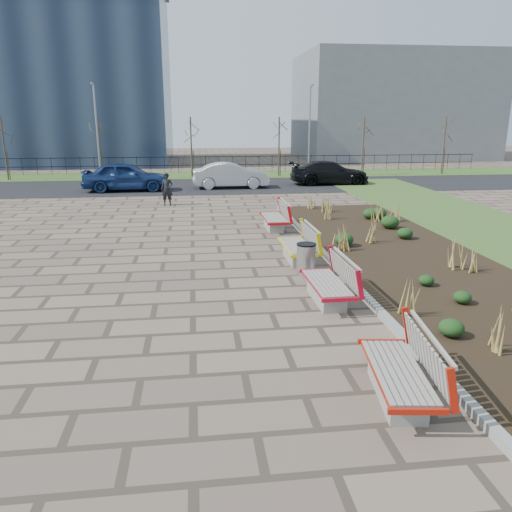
{
  "coord_description": "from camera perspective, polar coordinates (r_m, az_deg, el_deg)",
  "views": [
    {
      "loc": [
        0.12,
        -8.15,
        4.05
      ],
      "look_at": [
        1.5,
        3.0,
        0.9
      ],
      "focal_mm": 35.0,
      "sensor_mm": 36.0,
      "label": 1
    }
  ],
  "objects": [
    {
      "name": "ground",
      "position": [
        9.1,
        -7.21,
        -10.89
      ],
      "size": [
        120.0,
        120.0,
        0.0
      ],
      "primitive_type": "plane",
      "color": "#6E5C4B",
      "rests_on": "ground"
    },
    {
      "name": "planting_bed",
      "position": [
        15.05,
        17.28,
        -0.48
      ],
      "size": [
        4.5,
        18.0,
        0.1
      ],
      "primitive_type": "cube",
      "color": "black",
      "rests_on": "ground"
    },
    {
      "name": "planting_curb",
      "position": [
        14.25,
        8.7,
        -0.72
      ],
      "size": [
        0.16,
        18.0,
        0.15
      ],
      "primitive_type": "cube",
      "color": "gray",
      "rests_on": "ground"
    },
    {
      "name": "grass_verge_far",
      "position": [
        36.37,
        -7.29,
        9.17
      ],
      "size": [
        80.0,
        5.0,
        0.04
      ],
      "primitive_type": "cube",
      "color": "#33511E",
      "rests_on": "ground"
    },
    {
      "name": "road",
      "position": [
        30.42,
        -7.29,
        7.9
      ],
      "size": [
        80.0,
        7.0,
        0.02
      ],
      "primitive_type": "cube",
      "color": "black",
      "rests_on": "ground"
    },
    {
      "name": "bench_a",
      "position": [
        7.78,
        15.88,
        -12.1
      ],
      "size": [
        1.17,
        2.2,
        1.0
      ],
      "primitive_type": null,
      "rotation": [
        0.0,
        0.0,
        -0.14
      ],
      "color": "red",
      "rests_on": "ground"
    },
    {
      "name": "bench_b",
      "position": [
        11.31,
        8.07,
        -2.78
      ],
      "size": [
        0.93,
        2.11,
        1.0
      ],
      "primitive_type": null,
      "rotation": [
        0.0,
        0.0,
        0.01
      ],
      "color": "red",
      "rests_on": "ground"
    },
    {
      "name": "bench_c",
      "position": [
        14.44,
        4.67,
        1.38
      ],
      "size": [
        0.92,
        2.11,
        1.0
      ],
      "primitive_type": null,
      "rotation": [
        0.0,
        0.0,
        0.01
      ],
      "color": "yellow",
      "rests_on": "ground"
    },
    {
      "name": "bench_d",
      "position": [
        18.49,
        2.05,
        4.58
      ],
      "size": [
        0.91,
        2.1,
        1.0
      ],
      "primitive_type": null,
      "rotation": [
        0.0,
        0.0,
        0.01
      ],
      "color": "red",
      "rests_on": "ground"
    },
    {
      "name": "litter_bin",
      "position": [
        13.12,
        5.73,
        -0.46
      ],
      "size": [
        0.49,
        0.49,
        0.85
      ],
      "primitive_type": "cylinder",
      "color": "#B2B2B7",
      "rests_on": "ground"
    },
    {
      "name": "pedestrian",
      "position": [
        23.95,
        -10.14,
        7.52
      ],
      "size": [
        0.6,
        0.43,
        1.52
      ],
      "primitive_type": "imported",
      "rotation": [
        0.0,
        0.0,
        -0.13
      ],
      "color": "black",
      "rests_on": "ground"
    },
    {
      "name": "car_blue",
      "position": [
        29.14,
        -14.64,
        8.8
      ],
      "size": [
        4.76,
        1.97,
        1.61
      ],
      "primitive_type": "imported",
      "rotation": [
        0.0,
        0.0,
        1.59
      ],
      "color": "navy",
      "rests_on": "road"
    },
    {
      "name": "car_silver",
      "position": [
        29.44,
        -2.91,
        9.19
      ],
      "size": [
        4.42,
        1.61,
        1.45
      ],
      "primitive_type": "imported",
      "rotation": [
        0.0,
        0.0,
        1.59
      ],
      "color": "#A4A6AC",
      "rests_on": "road"
    },
    {
      "name": "car_black",
      "position": [
        31.4,
        8.41,
        9.4
      ],
      "size": [
        4.85,
        2.02,
        1.4
      ],
      "primitive_type": "imported",
      "rotation": [
        0.0,
        0.0,
        1.58
      ],
      "color": "black",
      "rests_on": "road"
    },
    {
      "name": "tree_a",
      "position": [
        36.76,
        -26.81,
        10.88
      ],
      "size": [
        1.4,
        1.4,
        4.0
      ],
      "primitive_type": null,
      "color": "#4C3D2D",
      "rests_on": "grass_verge_far"
    },
    {
      "name": "tree_b",
      "position": [
        35.24,
        -17.41,
        11.69
      ],
      "size": [
        1.4,
        1.4,
        4.0
      ],
      "primitive_type": null,
      "color": "#4C3D2D",
      "rests_on": "grass_verge_far"
    },
    {
      "name": "tree_c",
      "position": [
        34.71,
        -7.41,
        12.21
      ],
      "size": [
        1.4,
        1.4,
        4.0
      ],
      "primitive_type": null,
      "color": "#4C3D2D",
      "rests_on": "grass_verge_far"
    },
    {
      "name": "tree_d",
      "position": [
        35.2,
        2.64,
        12.36
      ],
      "size": [
        1.4,
        1.4,
        4.0
      ],
      "primitive_type": null,
      "color": "#4C3D2D",
      "rests_on": "grass_verge_far"
    },
    {
      "name": "tree_e",
      "position": [
        36.68,
        12.13,
        12.17
      ],
      "size": [
        1.4,
        1.4,
        4.0
      ],
      "primitive_type": null,
      "color": "#4C3D2D",
      "rests_on": "grass_verge_far"
    },
    {
      "name": "tree_f",
      "position": [
        39.04,
        20.67,
        11.73
      ],
      "size": [
        1.4,
        1.4,
        4.0
      ],
      "primitive_type": null,
      "color": "#4C3D2D",
      "rests_on": "grass_verge_far"
    },
    {
      "name": "lamp_west",
      "position": [
        34.71,
        -17.69,
        13.27
      ],
      "size": [
        0.24,
        0.6,
        6.0
      ],
      "primitive_type": null,
      "color": "gray",
      "rests_on": "grass_verge_far"
    },
    {
      "name": "lamp_east",
      "position": [
        35.06,
        6.12,
        13.92
      ],
      "size": [
        0.24,
        0.6,
        6.0
      ],
      "primitive_type": null,
      "color": "gray",
      "rests_on": "grass_verge_far"
    },
    {
      "name": "railing_fence",
      "position": [
        37.8,
        -7.32,
        10.35
      ],
      "size": [
        44.0,
        0.1,
        1.2
      ],
      "primitive_type": null,
      "color": "black",
      "rests_on": "grass_verge_far"
    },
    {
      "name": "building_grey",
      "position": [
        53.95,
        15.18,
        16.14
      ],
      "size": [
        18.0,
        12.0,
        10.0
      ],
      "primitive_type": "cube",
      "color": "slate",
      "rests_on": "ground"
    }
  ]
}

